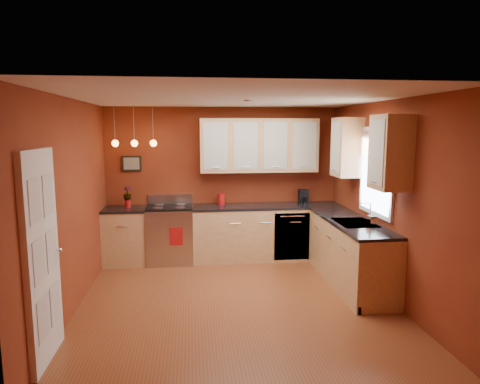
{
  "coord_description": "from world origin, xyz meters",
  "views": [
    {
      "loc": [
        -0.56,
        -5.29,
        2.23
      ],
      "look_at": [
        0.17,
        1.0,
        1.29
      ],
      "focal_mm": 32.0,
      "sensor_mm": 36.0,
      "label": 1
    }
  ],
  "objects": [
    {
      "name": "floor",
      "position": [
        0.0,
        0.0,
        0.0
      ],
      "size": [
        4.2,
        4.2,
        0.0
      ],
      "primitive_type": "plane",
      "color": "brown",
      "rests_on": "ground"
    },
    {
      "name": "wall_right",
      "position": [
        2.0,
        0.0,
        1.3
      ],
      "size": [
        0.02,
        4.2,
        2.6
      ],
      "primitive_type": "cube",
      "color": "maroon",
      "rests_on": "floor"
    },
    {
      "name": "dishwasher_front",
      "position": [
        1.1,
        1.51,
        0.45
      ],
      "size": [
        0.6,
        0.02,
        0.8
      ],
      "primitive_type": "cube",
      "color": "#B6B6BB",
      "rests_on": "base_cabinets_back_right"
    },
    {
      "name": "wall_front",
      "position": [
        0.0,
        -2.1,
        1.3
      ],
      "size": [
        4.0,
        0.02,
        2.6
      ],
      "primitive_type": "cube",
      "color": "maroon",
      "rests_on": "floor"
    },
    {
      "name": "ceiling",
      "position": [
        0.0,
        0.0,
        2.6
      ],
      "size": [
        4.0,
        4.2,
        0.02
      ],
      "primitive_type": "cube",
      "color": "silver",
      "rests_on": "wall_back"
    },
    {
      "name": "counter_right",
      "position": [
        1.7,
        0.45,
        0.92
      ],
      "size": [
        0.62,
        2.1,
        0.04
      ],
      "primitive_type": "cube",
      "color": "black",
      "rests_on": "base_cabinets_right"
    },
    {
      "name": "counter_back_left",
      "position": [
        -1.65,
        1.8,
        0.92
      ],
      "size": [
        0.7,
        0.62,
        0.04
      ],
      "primitive_type": "cube",
      "color": "black",
      "rests_on": "base_cabinets_back_left"
    },
    {
      "name": "red_canister",
      "position": [
        -0.05,
        1.95,
        1.04
      ],
      "size": [
        0.13,
        0.13,
        0.19
      ],
      "color": "#A31111",
      "rests_on": "counter_back_right"
    },
    {
      "name": "soap_pump",
      "position": [
        1.86,
        0.15,
        1.03
      ],
      "size": [
        0.11,
        0.11,
        0.19
      ],
      "primitive_type": "imported",
      "rotation": [
        0.0,
        0.0,
        0.36
      ],
      "color": "white",
      "rests_on": "counter_right"
    },
    {
      "name": "base_cabinets_back_left",
      "position": [
        -1.65,
        1.8,
        0.45
      ],
      "size": [
        0.7,
        0.6,
        0.9
      ],
      "primitive_type": "cube",
      "color": "#DDAA77",
      "rests_on": "floor"
    },
    {
      "name": "wall_picture",
      "position": [
        -1.55,
        2.08,
        1.65
      ],
      "size": [
        0.32,
        0.03,
        0.26
      ],
      "primitive_type": "cube",
      "color": "black",
      "rests_on": "wall_back"
    },
    {
      "name": "sink",
      "position": [
        1.7,
        0.3,
        0.92
      ],
      "size": [
        0.5,
        0.7,
        0.33
      ],
      "color": "gray",
      "rests_on": "counter_right"
    },
    {
      "name": "flowers",
      "position": [
        -1.6,
        1.82,
        1.18
      ],
      "size": [
        0.17,
        0.17,
        0.23
      ],
      "primitive_type": "imported",
      "rotation": [
        0.0,
        0.0,
        -0.35
      ],
      "color": "#A31111",
      "rests_on": "red_vase"
    },
    {
      "name": "pendant_lights",
      "position": [
        -1.45,
        1.75,
        2.01
      ],
      "size": [
        0.71,
        0.11,
        0.66
      ],
      "color": "gray",
      "rests_on": "ceiling"
    },
    {
      "name": "wall_back",
      "position": [
        0.0,
        2.1,
        1.3
      ],
      "size": [
        4.0,
        0.02,
        2.6
      ],
      "primitive_type": "cube",
      "color": "maroon",
      "rests_on": "floor"
    },
    {
      "name": "window",
      "position": [
        1.97,
        0.3,
        1.69
      ],
      "size": [
        0.06,
        1.02,
        1.22
      ],
      "color": "white",
      "rests_on": "wall_right"
    },
    {
      "name": "red_vase",
      "position": [
        -1.6,
        1.82,
        1.01
      ],
      "size": [
        0.09,
        0.09,
        0.14
      ],
      "primitive_type": "cylinder",
      "color": "#A31111",
      "rests_on": "counter_back_left"
    },
    {
      "name": "base_cabinets_right",
      "position": [
        1.7,
        0.45,
        0.45
      ],
      "size": [
        0.6,
        2.1,
        0.9
      ],
      "primitive_type": "cube",
      "color": "#DDAA77",
      "rests_on": "floor"
    },
    {
      "name": "door_left_wall",
      "position": [
        -1.97,
        -1.2,
        1.03
      ],
      "size": [
        0.12,
        0.82,
        2.05
      ],
      "color": "white",
      "rests_on": "floor"
    },
    {
      "name": "dish_towel",
      "position": [
        -0.81,
        1.47,
        0.52
      ],
      "size": [
        0.22,
        0.01,
        0.29
      ],
      "primitive_type": "cube",
      "color": "#A31111",
      "rests_on": "gas_range"
    },
    {
      "name": "upper_cabinets_right",
      "position": [
        1.82,
        0.32,
        1.95
      ],
      "size": [
        0.35,
        1.95,
        0.9
      ],
      "primitive_type": "cube",
      "color": "#DDAA77",
      "rests_on": "wall_right"
    },
    {
      "name": "counter_back_right",
      "position": [
        0.73,
        1.8,
        0.92
      ],
      "size": [
        2.54,
        0.62,
        0.04
      ],
      "primitive_type": "cube",
      "color": "black",
      "rests_on": "base_cabinets_back_right"
    },
    {
      "name": "upper_cabinets_back",
      "position": [
        0.6,
        1.93,
        1.95
      ],
      "size": [
        2.0,
        0.35,
        0.9
      ],
      "primitive_type": "cube",
      "color": "#DDAA77",
      "rests_on": "wall_back"
    },
    {
      "name": "coffee_maker",
      "position": [
        1.4,
        1.95,
        1.05
      ],
      "size": [
        0.17,
        0.16,
        0.24
      ],
      "rotation": [
        0.0,
        0.0,
        -0.02
      ],
      "color": "black",
      "rests_on": "counter_back_right"
    },
    {
      "name": "wall_left",
      "position": [
        -2.0,
        0.0,
        1.3
      ],
      "size": [
        0.02,
        4.2,
        2.6
      ],
      "primitive_type": "cube",
      "color": "maroon",
      "rests_on": "floor"
    },
    {
      "name": "base_cabinets_back_right",
      "position": [
        0.73,
        1.8,
        0.45
      ],
      "size": [
        2.54,
        0.6,
        0.9
      ],
      "primitive_type": "cube",
      "color": "#DDAA77",
      "rests_on": "floor"
    },
    {
      "name": "gas_range",
      "position": [
        -0.92,
        1.8,
        0.48
      ],
      "size": [
        0.76,
        0.64,
        1.11
      ],
      "color": "#B6B6BB",
      "rests_on": "floor"
    }
  ]
}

